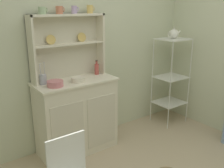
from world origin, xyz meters
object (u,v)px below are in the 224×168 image
object	(u,v)px
porcelain_teapot	(174,34)
hutch_shelf_unit	(67,42)
bakers_rack	(171,73)
cup_sage_0	(42,11)
hutch_cabinet	(77,115)
utensil_jar	(43,79)
bowl_mixing_large	(55,84)
jam_bottle	(97,69)

from	to	relation	value
porcelain_teapot	hutch_shelf_unit	bearing A→B (deg)	170.31
bakers_rack	cup_sage_0	xyz separation A→B (m)	(-1.83, 0.22, 0.91)
hutch_shelf_unit	bakers_rack	distance (m)	1.67
hutch_cabinet	cup_sage_0	world-z (taller)	cup_sage_0
utensil_jar	porcelain_teapot	bearing A→B (deg)	-5.35
bakers_rack	cup_sage_0	bearing A→B (deg)	173.07
hutch_shelf_unit	bakers_rack	size ratio (longest dim) A/B	0.70
utensil_jar	porcelain_teapot	size ratio (longest dim) A/B	1.09
hutch_shelf_unit	bowl_mixing_large	size ratio (longest dim) A/B	5.11
hutch_cabinet	bowl_mixing_large	world-z (taller)	bowl_mixing_large
hutch_shelf_unit	porcelain_teapot	world-z (taller)	hutch_shelf_unit
bowl_mixing_large	porcelain_teapot	distance (m)	1.88
hutch_shelf_unit	cup_sage_0	size ratio (longest dim) A/B	9.63
bakers_rack	cup_sage_0	size ratio (longest dim) A/B	13.80
cup_sage_0	bowl_mixing_large	world-z (taller)	cup_sage_0
hutch_cabinet	bakers_rack	world-z (taller)	bakers_rack
utensil_jar	hutch_shelf_unit	bearing A→B (deg)	13.58
hutch_cabinet	utensil_jar	world-z (taller)	utensil_jar
hutch_cabinet	hutch_shelf_unit	distance (m)	0.89
cup_sage_0	hutch_cabinet	bearing A→B (deg)	-23.16
bowl_mixing_large	porcelain_teapot	size ratio (longest dim) A/B	0.78
utensil_jar	jam_bottle	bearing A→B (deg)	0.69
hutch_shelf_unit	cup_sage_0	world-z (taller)	cup_sage_0
hutch_cabinet	utensil_jar	xyz separation A→B (m)	(-0.36, 0.08, 0.50)
bowl_mixing_large	hutch_shelf_unit	bearing A→B (deg)	40.18
jam_bottle	utensil_jar	xyz separation A→B (m)	(-0.71, -0.01, -0.01)
bakers_rack	utensil_jar	xyz separation A→B (m)	(-1.90, 0.18, 0.18)
utensil_jar	hutch_cabinet	bearing A→B (deg)	-12.32
bowl_mixing_large	utensil_jar	xyz separation A→B (m)	(-0.08, 0.15, 0.03)
bowl_mixing_large	porcelain_teapot	xyz separation A→B (m)	(1.83, -0.03, 0.42)
hutch_cabinet	jam_bottle	distance (m)	0.63
hutch_cabinet	cup_sage_0	bearing A→B (deg)	156.84
cup_sage_0	bowl_mixing_large	distance (m)	0.78
cup_sage_0	utensil_jar	distance (m)	0.73
bakers_rack	jam_bottle	xyz separation A→B (m)	(-1.19, 0.19, 0.20)
hutch_cabinet	cup_sage_0	size ratio (longest dim) A/B	10.36
bakers_rack	utensil_jar	bearing A→B (deg)	174.65
jam_bottle	utensil_jar	bearing A→B (deg)	-179.31
hutch_shelf_unit	bakers_rack	xyz separation A→B (m)	(1.55, -0.26, -0.55)
bowl_mixing_large	utensil_jar	world-z (taller)	utensil_jar
bowl_mixing_large	hutch_cabinet	bearing A→B (deg)	14.64
jam_bottle	hutch_cabinet	bearing A→B (deg)	-166.35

